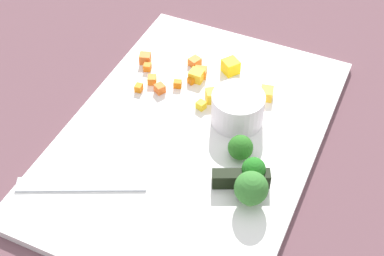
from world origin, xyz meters
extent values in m
plane|color=brown|center=(0.00, 0.00, 0.00)|extent=(4.00, 4.00, 0.00)
cube|color=white|center=(0.00, 0.00, 0.01)|extent=(0.46, 0.32, 0.01)
cylinder|color=white|center=(0.05, -0.05, 0.03)|extent=(0.07, 0.07, 0.05)
cube|color=silver|center=(-0.14, 0.09, 0.01)|extent=(0.09, 0.15, 0.00)
cube|color=black|center=(-0.05, -0.09, 0.02)|extent=(0.04, 0.07, 0.02)
cube|color=orange|center=(0.09, 0.04, 0.02)|extent=(0.01, 0.01, 0.01)
cube|color=orange|center=(0.11, 0.13, 0.02)|extent=(0.02, 0.02, 0.02)
cube|color=orange|center=(0.11, 0.04, 0.02)|extent=(0.02, 0.02, 0.01)
cube|color=orange|center=(0.06, 0.08, 0.02)|extent=(0.02, 0.02, 0.01)
cube|color=orange|center=(0.05, 0.10, 0.02)|extent=(0.01, 0.01, 0.01)
cube|color=orange|center=(0.09, 0.11, 0.02)|extent=(0.01, 0.01, 0.01)
cube|color=orange|center=(0.07, 0.10, 0.02)|extent=(0.02, 0.02, 0.01)
cube|color=orange|center=(0.08, 0.06, 0.02)|extent=(0.01, 0.01, 0.01)
cube|color=orange|center=(0.13, 0.06, 0.02)|extent=(0.02, 0.02, 0.01)
cube|color=yellow|center=(0.14, 0.00, 0.02)|extent=(0.03, 0.03, 0.02)
cube|color=yellow|center=(0.10, 0.04, 0.02)|extent=(0.02, 0.02, 0.02)
cube|color=yellow|center=(0.05, 0.01, 0.02)|extent=(0.01, 0.01, 0.01)
cube|color=yellow|center=(0.07, 0.00, 0.02)|extent=(0.03, 0.03, 0.02)
cube|color=yellow|center=(0.11, -0.07, 0.02)|extent=(0.02, 0.02, 0.02)
cylinder|color=#8BB85B|center=(-0.01, -0.07, 0.02)|extent=(0.01, 0.01, 0.01)
sphere|color=#296D20|center=(-0.01, -0.07, 0.03)|extent=(0.03, 0.03, 0.03)
cylinder|color=#81C061|center=(-0.07, -0.11, 0.02)|extent=(0.01, 0.01, 0.01)
sphere|color=#377B2F|center=(-0.07, -0.11, 0.04)|extent=(0.04, 0.04, 0.04)
cylinder|color=#82C162|center=(-0.04, -0.10, 0.02)|extent=(0.01, 0.01, 0.01)
sphere|color=#21741E|center=(-0.04, -0.10, 0.03)|extent=(0.03, 0.03, 0.03)
camera|label=1|loc=(-0.46, -0.21, 0.55)|focal=51.87mm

